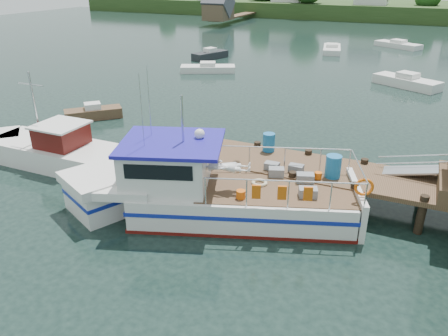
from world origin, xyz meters
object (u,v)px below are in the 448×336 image
at_px(moored_d, 332,49).
at_px(moored_a, 208,68).
at_px(dock, 416,164).
at_px(work_boat, 49,149).
at_px(moored_far, 398,45).
at_px(lobster_boat, 206,191).
at_px(moored_b, 407,81).
at_px(moored_rowboat, 93,113).
at_px(moored_e, 210,55).

bearing_deg(moored_d, moored_a, -99.01).
relative_size(dock, moored_a, 3.02).
bearing_deg(moored_a, work_boat, -89.50).
bearing_deg(moored_far, moored_a, -109.77).
bearing_deg(work_boat, dock, 6.48).
bearing_deg(lobster_boat, moored_b, 57.32).
distance_m(dock, work_boat, 17.32).
height_order(moored_rowboat, moored_d, moored_rowboat).
height_order(dock, moored_a, dock).
bearing_deg(dock, lobster_boat, -155.99).
bearing_deg(moored_e, moored_a, -55.18).
height_order(moored_rowboat, moored_b, moored_b).
relative_size(work_boat, moored_a, 1.61).
bearing_deg(moored_rowboat, work_boat, -82.82).
bearing_deg(lobster_boat, dock, 4.55).
bearing_deg(moored_far, lobster_boat, -80.05).
relative_size(moored_rowboat, moored_far, 0.58).
bearing_deg(moored_d, dock, -54.99).
bearing_deg(moored_rowboat, moored_e, 80.31).
bearing_deg(lobster_boat, work_boat, 152.36).
bearing_deg(moored_d, work_boat, -80.25).
distance_m(moored_a, moored_d, 18.51).
height_order(lobster_boat, moored_d, lobster_boat).
height_order(dock, work_boat, work_boat).
bearing_deg(moored_b, moored_rowboat, -142.81).
distance_m(work_boat, moored_e, 29.76).
relative_size(dock, moored_b, 2.87).
xyz_separation_m(dock, moored_b, (-1.37, 22.73, -1.79)).
bearing_deg(moored_far, dock, -70.70).
height_order(dock, moored_far, dock).
relative_size(moored_rowboat, moored_d, 0.58).
distance_m(dock, moored_a, 28.71).
relative_size(moored_rowboat, moored_a, 0.64).
relative_size(work_boat, moored_e, 1.92).
distance_m(dock, moored_b, 22.84).
relative_size(lobster_boat, moored_d, 1.97).
height_order(moored_b, moored_d, moored_b).
distance_m(moored_a, moored_e, 6.90).
relative_size(moored_b, moored_e, 1.26).
bearing_deg(moored_b, moored_a, 178.52).
bearing_deg(lobster_boat, moored_far, 65.92).
xyz_separation_m(lobster_boat, moored_e, (-14.74, 30.71, -0.62)).
relative_size(moored_b, moored_d, 0.95).
bearing_deg(moored_d, moored_far, 62.70).
bearing_deg(moored_b, moored_e, 160.73).
relative_size(lobster_boat, moored_b, 2.08).
xyz_separation_m(work_boat, moored_d, (6.44, 39.36, -0.37)).
distance_m(lobster_boat, work_boat, 9.76).
bearing_deg(dock, moored_far, 94.74).
height_order(moored_a, moored_d, moored_d).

